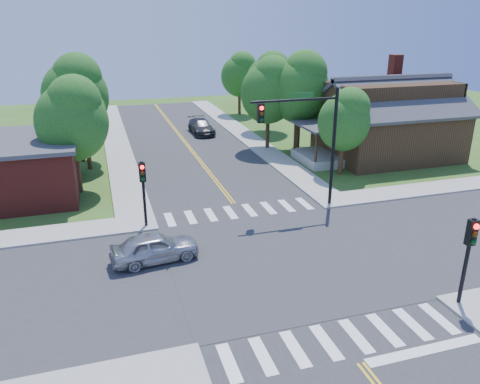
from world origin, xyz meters
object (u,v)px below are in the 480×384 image
object	(u,v)px
signal_pole_se	(470,246)
car_silver	(155,248)
signal_mast_ne	(308,130)
car_dgrey	(201,127)
house_ne	(388,116)
signal_pole_nw	(143,182)

from	to	relation	value
signal_pole_se	car_silver	bearing A→B (deg)	147.21
signal_mast_ne	car_dgrey	size ratio (longest dim) A/B	1.48
house_ne	car_dgrey	size ratio (longest dim) A/B	2.69
signal_mast_ne	signal_pole_se	world-z (taller)	signal_mast_ne
signal_pole_nw	car_silver	size ratio (longest dim) A/B	0.88
house_ne	car_silver	distance (m)	24.42
signal_pole_nw	car_dgrey	bearing A→B (deg)	69.50
signal_pole_se	car_silver	size ratio (longest dim) A/B	0.88
house_ne	car_silver	bearing A→B (deg)	-148.65
signal_pole_nw	house_ne	world-z (taller)	house_ne
signal_mast_ne	car_silver	size ratio (longest dim) A/B	1.68
house_ne	signal_mast_ne	bearing A→B (deg)	-142.32
signal_mast_ne	signal_pole_nw	world-z (taller)	signal_mast_ne
signal_mast_ne	house_ne	bearing A→B (deg)	37.68
car_dgrey	car_silver	bearing A→B (deg)	-108.64
house_ne	car_silver	size ratio (longest dim) A/B	3.04
signal_pole_se	signal_pole_nw	xyz separation A→B (m)	(-11.20, 11.20, 0.00)
signal_pole_se	car_dgrey	bearing A→B (deg)	96.01
house_ne	car_silver	xyz separation A→B (m)	(-20.73, -12.63, -2.62)
signal_pole_se	signal_pole_nw	size ratio (longest dim) A/B	1.00
signal_pole_se	house_ne	world-z (taller)	house_ne
car_silver	signal_pole_se	bearing A→B (deg)	-129.38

